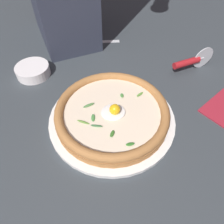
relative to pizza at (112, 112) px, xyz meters
The scene contains 7 objects.
ground_plane 0.07m from the pizza, 141.33° to the right, with size 2.40×2.40×0.03m, color #363C41.
pizza_plate 0.03m from the pizza, 99.35° to the left, with size 0.34×0.34×0.01m, color white.
pizza is the anchor object (origin of this frame).
side_bowl 0.33m from the pizza, 130.59° to the left, with size 0.11×0.11×0.03m, color white.
pizza_cutter 0.34m from the pizza, 26.60° to the left, with size 0.15×0.04×0.08m.
table_knife 0.41m from the pizza, 92.27° to the left, with size 0.21×0.05×0.01m.
folded_napkin 0.33m from the pizza, ahead, with size 0.14×0.09×0.01m, color maroon.
Camera 1 is at (-0.04, -0.32, 0.45)m, focal length 33.30 mm.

